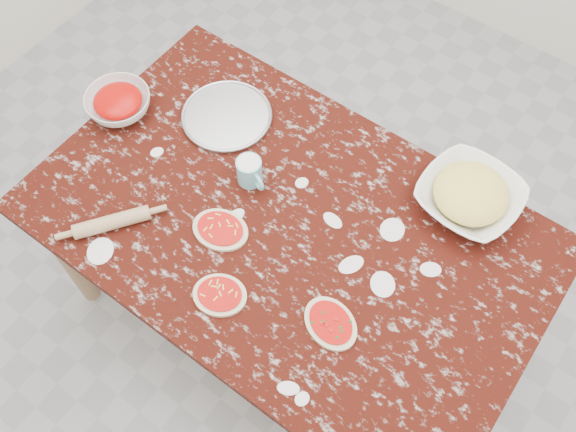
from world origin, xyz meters
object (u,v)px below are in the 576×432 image
at_px(worktable, 288,236).
at_px(sauce_bowl, 119,104).
at_px(pizza_tray, 227,117).
at_px(flour_mug, 250,171).
at_px(rolling_pin, 112,222).
at_px(cheese_bowl, 469,197).

xyz_separation_m(worktable, sauce_bowl, (-0.74, 0.02, 0.12)).
distance_m(pizza_tray, sauce_bowl, 0.37).
bearing_deg(pizza_tray, flour_mug, -34.57).
height_order(sauce_bowl, rolling_pin, sauce_bowl).
xyz_separation_m(sauce_bowl, rolling_pin, (0.30, -0.35, -0.01)).
height_order(pizza_tray, cheese_bowl, cheese_bowl).
xyz_separation_m(sauce_bowl, flour_mug, (0.54, 0.04, 0.01)).
bearing_deg(rolling_pin, flour_mug, 58.18).
bearing_deg(sauce_bowl, pizza_tray, 30.95).
distance_m(worktable, cheese_bowl, 0.59).
distance_m(pizza_tray, rolling_pin, 0.54).
distance_m(sauce_bowl, rolling_pin, 0.46).
relative_size(worktable, pizza_tray, 5.22).
bearing_deg(worktable, sauce_bowl, 178.12).
height_order(cheese_bowl, flour_mug, flour_mug).
xyz_separation_m(cheese_bowl, flour_mug, (-0.61, -0.33, 0.01)).
height_order(cheese_bowl, rolling_pin, cheese_bowl).
distance_m(sauce_bowl, cheese_bowl, 1.21).
bearing_deg(pizza_tray, cheese_bowl, 12.14).
bearing_deg(pizza_tray, worktable, -27.23).
height_order(worktable, pizza_tray, pizza_tray).
bearing_deg(cheese_bowl, worktable, -136.32).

